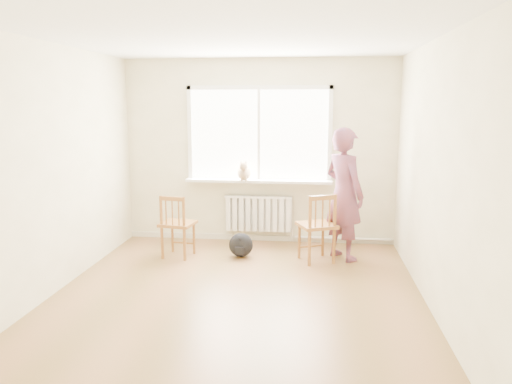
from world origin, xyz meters
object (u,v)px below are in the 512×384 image
(person, at_px, (344,194))
(chair_right, at_px, (318,228))
(backpack, at_px, (241,245))
(cat, at_px, (244,172))
(chair_left, at_px, (176,226))

(person, bearing_deg, chair_right, 81.11)
(backpack, bearing_deg, cat, 93.68)
(cat, bearing_deg, chair_right, -39.18)
(chair_right, height_order, cat, cat)
(chair_left, bearing_deg, person, -165.62)
(cat, distance_m, backpack, 1.12)
(person, height_order, cat, person)
(person, bearing_deg, cat, 27.76)
(chair_left, relative_size, cat, 1.87)
(person, relative_size, backpack, 5.37)
(person, distance_m, cat, 1.53)
(chair_right, relative_size, person, 0.52)
(person, distance_m, backpack, 1.54)
(person, xyz_separation_m, cat, (-1.41, 0.56, 0.20))
(person, xyz_separation_m, backpack, (-1.36, -0.09, -0.71))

